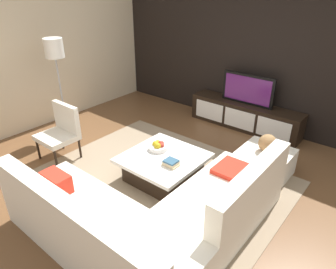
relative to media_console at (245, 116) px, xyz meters
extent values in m
plane|color=brown|center=(0.00, -2.40, -0.25)|extent=(14.00, 14.00, 0.00)
cube|color=black|center=(0.00, 0.30, 1.15)|extent=(6.40, 0.12, 2.80)
cube|color=beige|center=(-3.20, -2.20, 1.15)|extent=(0.12, 5.20, 2.80)
cube|color=gray|center=(-0.10, -2.40, -0.24)|extent=(3.37, 2.71, 0.01)
cube|color=black|center=(0.00, 0.00, 0.00)|extent=(2.15, 0.43, 0.50)
cube|color=white|center=(-0.66, -0.22, 0.00)|extent=(0.61, 0.01, 0.35)
cube|color=white|center=(0.00, -0.22, 0.00)|extent=(0.61, 0.01, 0.35)
cube|color=white|center=(0.66, -0.22, 0.00)|extent=(0.61, 0.01, 0.35)
cube|color=black|center=(0.00, 0.00, 0.53)|extent=(1.00, 0.05, 0.56)
cube|color=#591E66|center=(0.00, -0.03, 0.53)|extent=(0.90, 0.01, 0.47)
cube|color=silver|center=(0.20, -3.70, -0.04)|extent=(2.36, 0.85, 0.43)
cube|color=silver|center=(0.20, -4.03, 0.39)|extent=(2.36, 0.18, 0.42)
cube|color=silver|center=(0.96, -2.48, -0.04)|extent=(0.85, 1.59, 0.43)
cube|color=silver|center=(1.29, -2.48, 0.39)|extent=(0.18, 1.59, 0.42)
cube|color=red|center=(-0.51, -3.70, 0.29)|extent=(0.36, 0.20, 0.22)
cube|color=red|center=(0.96, -2.08, 0.21)|extent=(0.60, 0.44, 0.06)
cube|color=black|center=(-0.10, -2.30, -0.08)|extent=(0.83, 0.84, 0.33)
cube|color=white|center=(-0.10, -2.30, 0.10)|extent=(1.04, 1.05, 0.05)
cylinder|color=black|center=(-2.01, -3.13, -0.06)|extent=(0.04, 0.04, 0.38)
cylinder|color=black|center=(-1.51, -3.13, -0.06)|extent=(0.04, 0.04, 0.38)
cylinder|color=black|center=(-2.01, -2.69, -0.06)|extent=(0.04, 0.04, 0.38)
cylinder|color=black|center=(-1.51, -2.69, -0.06)|extent=(0.04, 0.04, 0.38)
cube|color=silver|center=(-1.76, -2.91, 0.13)|extent=(0.57, 0.52, 0.08)
cube|color=silver|center=(-1.76, -2.69, 0.40)|extent=(0.57, 0.08, 0.45)
cylinder|color=#A5A5AA|center=(-2.48, -2.29, -0.24)|extent=(0.28, 0.28, 0.02)
cylinder|color=#A5A5AA|center=(-2.48, -2.29, 0.46)|extent=(0.03, 0.03, 1.38)
cylinder|color=white|center=(-2.48, -2.29, 1.32)|extent=(0.31, 0.31, 0.32)
cube|color=silver|center=(0.97, -1.28, -0.05)|extent=(0.70, 0.70, 0.40)
cylinder|color=silver|center=(-0.28, -2.20, 0.17)|extent=(0.28, 0.28, 0.07)
sphere|color=#B23326|center=(-0.22, -2.19, 0.21)|extent=(0.07, 0.07, 0.07)
sphere|color=#B23326|center=(-0.26, -2.16, 0.22)|extent=(0.09, 0.09, 0.09)
sphere|color=gold|center=(-0.32, -2.16, 0.22)|extent=(0.08, 0.08, 0.08)
sphere|color=gold|center=(-0.32, -2.21, 0.22)|extent=(0.09, 0.09, 0.09)
sphere|color=gold|center=(-0.25, -2.25, 0.22)|extent=(0.10, 0.10, 0.10)
sphere|color=#997247|center=(0.97, -1.28, 0.28)|extent=(0.26, 0.26, 0.26)
cube|color=#CCB78C|center=(0.13, -2.41, 0.14)|extent=(0.20, 0.15, 0.02)
cube|color=#CCB78C|center=(0.13, -2.41, 0.17)|extent=(0.18, 0.16, 0.03)
cube|color=#2D516B|center=(0.13, -2.41, 0.20)|extent=(0.17, 0.16, 0.02)
camera|label=1|loc=(2.29, -5.11, 2.36)|focal=32.94mm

